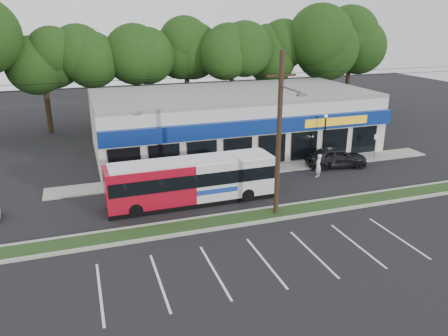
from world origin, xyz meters
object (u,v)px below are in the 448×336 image
pedestrian_a (318,165)px  pedestrian_b (248,163)px  metrobus (192,180)px  car_dark (336,157)px  lamp_post (325,133)px  sign_post (376,142)px  utility_pole (277,131)px

pedestrian_a → pedestrian_b: bearing=-62.0°
metrobus → pedestrian_b: metrobus is taller
car_dark → lamp_post: bearing=42.3°
metrobus → car_dark: 13.53m
metrobus → pedestrian_b: (5.55, 4.00, -0.72)m
lamp_post → sign_post: lamp_post is taller
lamp_post → pedestrian_b: (-6.91, -0.30, -1.80)m
sign_post → pedestrian_a: sign_post is taller
pedestrian_a → pedestrian_b: (-4.91, 2.33, -0.04)m
sign_post → pedestrian_b: size_ratio=1.27×
utility_pole → car_dark: size_ratio=10.12×
lamp_post → pedestrian_a: lamp_post is taller
lamp_post → metrobus: lamp_post is taller
utility_pole → car_dark: (8.80, 6.87, -4.57)m
utility_pole → lamp_post: 11.67m
pedestrian_a → car_dark: bearing=175.2°
sign_post → pedestrian_b: 11.93m
car_dark → pedestrian_a: 3.10m
utility_pole → pedestrian_a: bearing=40.3°
utility_pole → pedestrian_a: (6.17, 5.24, -4.50)m
car_dark → sign_post: bearing=-69.9°
car_dark → metrobus: bearing=114.1°
utility_pole → sign_post: bearing=30.1°
sign_post → pedestrian_a: 7.43m
lamp_post → metrobus: bearing=-161.0°
metrobus → sign_post: bearing=12.4°
car_dark → pedestrian_a: pedestrian_a is taller
lamp_post → pedestrian_b: 7.14m
utility_pole → pedestrian_b: utility_pole is taller
metrobus → pedestrian_b: bearing=35.0°
sign_post → metrobus: metrobus is taller
sign_post → metrobus: 17.93m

